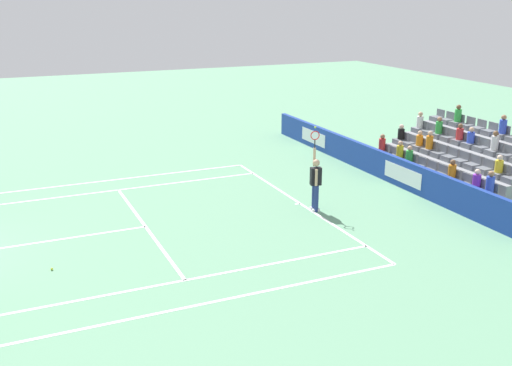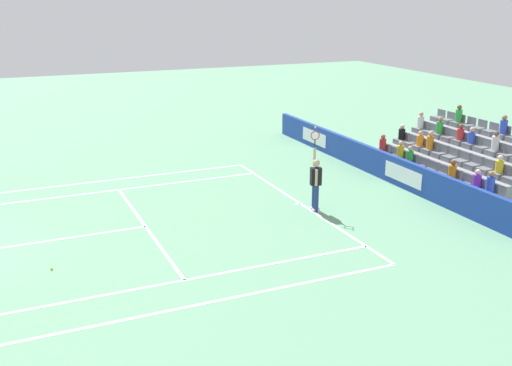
% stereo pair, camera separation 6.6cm
% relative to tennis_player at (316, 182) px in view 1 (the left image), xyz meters
% --- Properties ---
extents(line_baseline, '(10.97, 0.10, 0.01)m').
position_rel_tennis_player_xyz_m(line_baseline, '(0.80, 0.13, -0.99)').
color(line_baseline, white).
rests_on(line_baseline, ground).
extents(line_service, '(8.23, 0.10, 0.01)m').
position_rel_tennis_player_xyz_m(line_service, '(0.80, 5.62, -0.99)').
color(line_service, white).
rests_on(line_service, ground).
extents(line_centre_service, '(0.10, 6.40, 0.01)m').
position_rel_tennis_player_xyz_m(line_centre_service, '(0.80, 8.82, -0.99)').
color(line_centre_service, white).
rests_on(line_centre_service, ground).
extents(line_singles_sideline_left, '(0.10, 11.89, 0.01)m').
position_rel_tennis_player_xyz_m(line_singles_sideline_left, '(4.91, 6.08, -0.99)').
color(line_singles_sideline_left, white).
rests_on(line_singles_sideline_left, ground).
extents(line_singles_sideline_right, '(0.10, 11.89, 0.01)m').
position_rel_tennis_player_xyz_m(line_singles_sideline_right, '(-3.32, 6.08, -0.99)').
color(line_singles_sideline_right, white).
rests_on(line_singles_sideline_right, ground).
extents(line_doubles_sideline_left, '(0.10, 11.89, 0.01)m').
position_rel_tennis_player_xyz_m(line_doubles_sideline_left, '(6.28, 6.08, -0.99)').
color(line_doubles_sideline_left, white).
rests_on(line_doubles_sideline_left, ground).
extents(line_doubles_sideline_right, '(0.10, 11.89, 0.01)m').
position_rel_tennis_player_xyz_m(line_doubles_sideline_right, '(-4.69, 6.08, -0.99)').
color(line_doubles_sideline_right, white).
rests_on(line_doubles_sideline_right, ground).
extents(line_centre_mark, '(0.10, 0.20, 0.01)m').
position_rel_tennis_player_xyz_m(line_centre_mark, '(0.80, 0.23, -0.99)').
color(line_centre_mark, white).
rests_on(line_centre_mark, ground).
extents(sponsor_barrier, '(20.59, 0.22, 1.08)m').
position_rel_tennis_player_xyz_m(sponsor_barrier, '(0.80, -4.28, -0.45)').
color(sponsor_barrier, '#193899').
rests_on(sponsor_barrier, ground).
extents(tennis_player, '(0.51, 0.40, 2.85)m').
position_rel_tennis_player_xyz_m(tennis_player, '(0.00, 0.00, 0.00)').
color(tennis_player, navy).
rests_on(tennis_player, ground).
extents(stadium_stand, '(6.82, 3.80, 2.60)m').
position_rel_tennis_player_xyz_m(stadium_stand, '(0.80, -7.21, -0.30)').
color(stadium_stand, gray).
rests_on(stadium_stand, ground).
extents(loose_tennis_ball, '(0.07, 0.07, 0.07)m').
position_rel_tennis_player_xyz_m(loose_tennis_ball, '(-1.32, 8.67, -0.96)').
color(loose_tennis_ball, '#D1E533').
rests_on(loose_tennis_ball, ground).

